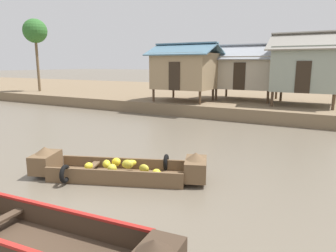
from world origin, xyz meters
name	(u,v)px	position (x,y,z in m)	size (l,w,h in m)	color
ground_plane	(212,137)	(0.00, 10.00, 0.00)	(300.00, 300.00, 0.00)	#665B4C
riverbank_strip	(273,99)	(0.00, 24.21, 0.38)	(160.00, 20.00, 0.76)	#756047
banana_boat	(118,168)	(-0.53, 3.82, 0.30)	(5.10, 2.80, 0.87)	brown
viewer_boat	(30,237)	(0.34, 0.20, 0.28)	(5.56, 1.72, 0.83)	#3D2D21
stilt_house_left	(186,70)	(-4.47, 16.40, 2.87)	(4.52, 3.79, 3.92)	#4C3826
stilt_house_mid_left	(246,71)	(-1.05, 19.18, 2.76)	(4.88, 3.83, 3.90)	#4C3826
stilt_house_mid_right	(307,68)	(3.00, 17.88, 3.04)	(4.37, 4.01, 4.42)	#4C3826
palm_tree_near	(35,32)	(-19.94, 16.80, 6.16)	(2.15, 2.15, 6.56)	brown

